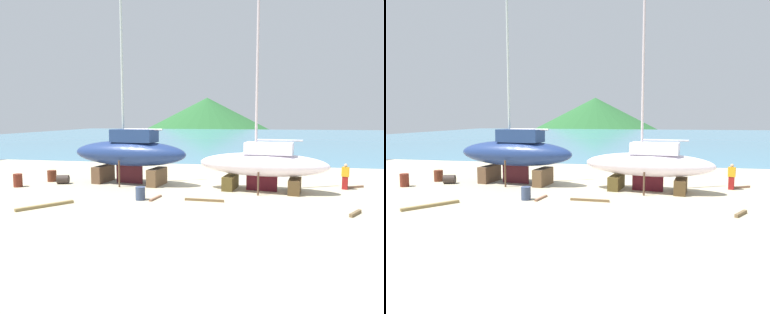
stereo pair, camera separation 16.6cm
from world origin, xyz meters
TOP-DOWN VIEW (x-y plane):
  - ground_plane at (0.00, -2.17)m, footprint 48.50×48.50m
  - sea_water at (0.00, 63.96)m, footprint 135.96×108.01m
  - headland_hill at (-29.03, 185.50)m, footprint 125.55×125.55m
  - sailboat_far_slipway at (4.08, -2.38)m, footprint 8.52×3.69m
  - sailboat_small_center at (-5.25, -1.51)m, footprint 8.87×3.69m
  - worker at (9.42, -0.80)m, footprint 0.50×0.39m
  - barrel_tar_black at (-2.77, -6.35)m, footprint 0.77×0.77m
  - barrel_ochre at (-9.92, -2.52)m, footprint 0.93×0.81m
  - barrel_blue_faded at (-12.31, -4.20)m, footprint 0.68×0.68m
  - barrel_tipped_left at (-11.23, -1.83)m, footprint 0.76×0.76m
  - timber_long_fore at (-1.99, -5.95)m, footprint 0.36×1.43m
  - timber_short_skew at (10.08, -0.23)m, footprint 1.49×0.96m
  - timber_plank_far at (8.58, -7.42)m, footprint 0.80×1.15m
  - timber_plank_near at (0.89, -5.96)m, footprint 2.26×0.20m
  - timber_short_cross at (-7.16, -8.93)m, footprint 2.03×2.55m

SIDE VIEW (x-z plane):
  - ground_plane at x=0.00m, z-range 0.00..0.00m
  - sea_water at x=0.00m, z-range 0.00..0.00m
  - headland_hill at x=-29.03m, z-range -15.99..15.99m
  - timber_long_fore at x=-1.99m, z-range 0.00..0.11m
  - timber_plank_near at x=0.89m, z-range 0.00..0.13m
  - timber_short_skew at x=10.08m, z-range 0.00..0.14m
  - timber_short_cross at x=-7.16m, z-range 0.00..0.15m
  - timber_plank_far at x=8.58m, z-range 0.00..0.17m
  - barrel_ochre at x=-9.92m, z-range 0.00..0.63m
  - barrel_tar_black at x=-2.77m, z-range 0.00..0.76m
  - barrel_tipped_left at x=-11.23m, z-range 0.00..0.82m
  - barrel_blue_faded at x=-12.31m, z-range 0.00..0.89m
  - worker at x=9.42m, z-range 0.03..1.75m
  - sailboat_far_slipway at x=4.08m, z-range -4.72..8.27m
  - sailboat_small_center at x=-5.25m, z-range -4.36..8.78m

